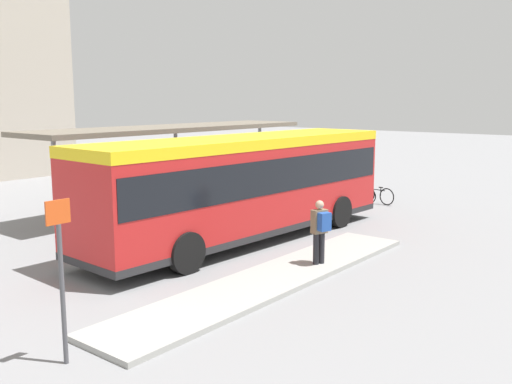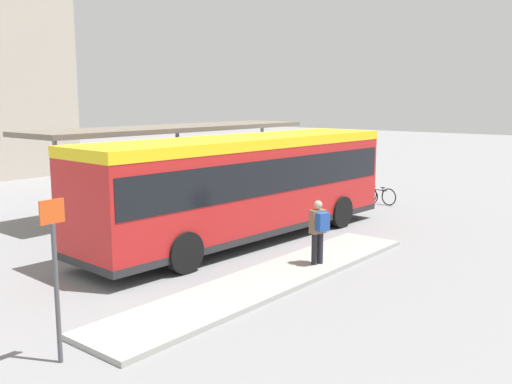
{
  "view_description": "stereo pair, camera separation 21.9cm",
  "coord_description": "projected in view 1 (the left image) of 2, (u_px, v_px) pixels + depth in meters",
  "views": [
    {
      "loc": [
        -13.43,
        -11.19,
        4.41
      ],
      "look_at": [
        0.57,
        0.0,
        1.46
      ],
      "focal_mm": 40.0,
      "sensor_mm": 36.0,
      "label": 1
    },
    {
      "loc": [
        -13.29,
        -11.36,
        4.41
      ],
      "look_at": [
        0.57,
        0.0,
        1.46
      ],
      "focal_mm": 40.0,
      "sensor_mm": 36.0,
      "label": 2
    }
  ],
  "objects": [
    {
      "name": "ground_plane",
      "position": [
        245.0,
        240.0,
        17.96
      ],
      "size": [
        120.0,
        120.0,
        0.0
      ],
      "primitive_type": "plane",
      "color": "gray"
    },
    {
      "name": "bicycle_white",
      "position": [
        349.0,
        191.0,
        25.08
      ],
      "size": [
        0.48,
        1.79,
        0.77
      ],
      "rotation": [
        0.0,
        0.0,
        -1.69
      ],
      "color": "black",
      "rests_on": "ground_plane"
    },
    {
      "name": "bicycle_red",
      "position": [
        331.0,
        191.0,
        25.22
      ],
      "size": [
        0.48,
        1.79,
        0.77
      ],
      "rotation": [
        0.0,
        0.0,
        -1.56
      ],
      "color": "black",
      "rests_on": "ground_plane"
    },
    {
      "name": "bicycle_black",
      "position": [
        377.0,
        195.0,
        24.17
      ],
      "size": [
        0.48,
        1.69,
        0.73
      ],
      "rotation": [
        0.0,
        0.0,
        1.4
      ],
      "color": "black",
      "rests_on": "ground_plane"
    },
    {
      "name": "bicycle_yellow",
      "position": [
        359.0,
        195.0,
        24.36
      ],
      "size": [
        0.48,
        1.54,
        0.67
      ],
      "rotation": [
        0.0,
        0.0,
        1.68
      ],
      "color": "black",
      "rests_on": "ground_plane"
    },
    {
      "name": "city_bus",
      "position": [
        245.0,
        181.0,
        17.66
      ],
      "size": [
        11.55,
        3.14,
        3.25
      ],
      "rotation": [
        0.0,
        0.0,
        -0.05
      ],
      "color": "red",
      "rests_on": "ground_plane"
    },
    {
      "name": "curb_island",
      "position": [
        274.0,
        279.0,
        13.92
      ],
      "size": [
        10.39,
        1.8,
        0.12
      ],
      "color": "#9E9E99",
      "rests_on": "ground_plane"
    },
    {
      "name": "station_shelter",
      "position": [
        175.0,
        129.0,
        23.13
      ],
      "size": [
        13.02,
        3.04,
        3.31
      ],
      "color": "#706656",
      "rests_on": "ground_plane"
    },
    {
      "name": "pedestrian_waiting",
      "position": [
        320.0,
        228.0,
        14.78
      ],
      "size": [
        0.49,
        0.52,
        1.69
      ],
      "rotation": [
        0.0,
        0.0,
        1.22
      ],
      "color": "#232328",
      "rests_on": "curb_island"
    },
    {
      "name": "platform_sign",
      "position": [
        61.0,
        274.0,
        9.35
      ],
      "size": [
        0.44,
        0.08,
        2.8
      ],
      "color": "#4C4C51",
      "rests_on": "ground_plane"
    }
  ]
}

